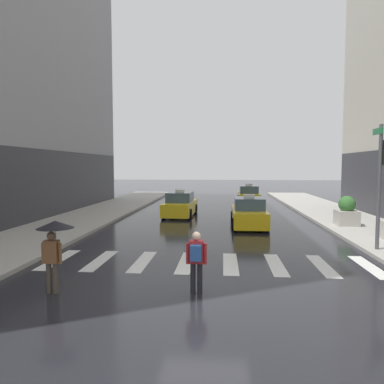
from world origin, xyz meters
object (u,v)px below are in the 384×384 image
taxi_lead (249,214)px  taxi_second (180,205)px  pedestrian_with_backpack (196,258)px  traffic_light_pole (383,169)px  pedestrian_with_umbrella (54,237)px  taxi_third (249,196)px  planter_mid_block (347,212)px

taxi_lead → taxi_second: size_ratio=0.98×
taxi_lead → pedestrian_with_backpack: (-2.15, -10.77, 0.25)m
traffic_light_pole → pedestrian_with_umbrella: (-10.48, -5.29, -1.74)m
traffic_light_pole → taxi_third: traffic_light_pole is taller
taxi_third → pedestrian_with_umbrella: bearing=-106.2°
taxi_second → taxi_third: (5.21, 8.40, 0.00)m
traffic_light_pole → taxi_third: (-3.72, 17.98, -2.53)m
pedestrian_with_backpack → planter_mid_block: 13.07m
traffic_light_pole → pedestrian_with_backpack: bearing=-143.4°
taxi_lead → taxi_second: bearing=138.4°
taxi_second → taxi_third: bearing=58.2°
taxi_lead → taxi_third: bearing=85.9°
pedestrian_with_backpack → taxi_third: bearing=82.5°
pedestrian_with_umbrella → planter_mid_block: bearing=44.6°
taxi_second → planter_mid_block: (9.62, -3.86, 0.15)m
pedestrian_with_backpack → taxi_lead: bearing=78.7°
traffic_light_pole → taxi_third: size_ratio=1.05×
taxi_third → pedestrian_with_backpack: size_ratio=2.77×
planter_mid_block → pedestrian_with_umbrella: bearing=-135.4°
pedestrian_with_backpack → traffic_light_pole: bearing=36.6°
pedestrian_with_umbrella → taxi_third: bearing=73.8°
pedestrian_with_umbrella → pedestrian_with_backpack: bearing=4.1°
traffic_light_pole → taxi_lead: bearing=128.8°
taxi_third → pedestrian_with_umbrella: pedestrian_with_umbrella is taller
taxi_third → pedestrian_with_backpack: (-3.03, -23.00, 0.25)m
traffic_light_pole → pedestrian_with_umbrella: size_ratio=2.47×
taxi_second → pedestrian_with_umbrella: bearing=-95.9°
taxi_second → traffic_light_pole: bearing=-47.0°
taxi_lead → planter_mid_block: (5.30, -0.02, 0.15)m
taxi_third → planter_mid_block: size_ratio=2.85×
taxi_second → taxi_third: size_ratio=1.01×
pedestrian_with_backpack → planter_mid_block: bearing=55.3°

